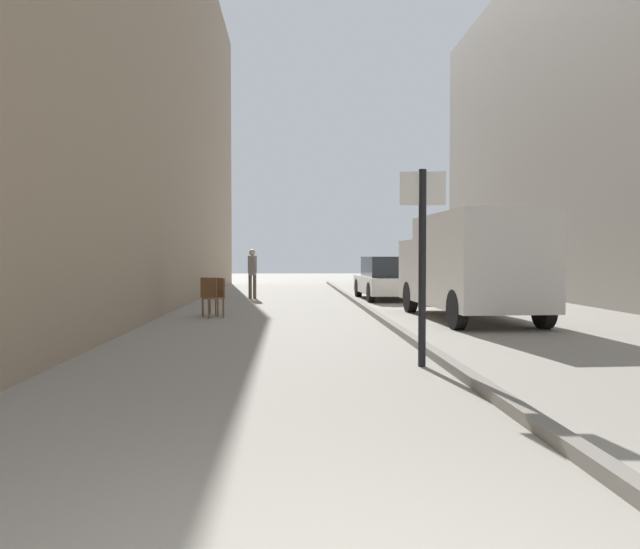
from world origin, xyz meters
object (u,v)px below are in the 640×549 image
street_sign_post (422,250)px  cafe_chair_by_doorway (211,293)px  parked_car (388,278)px  pedestrian_main_foreground (252,270)px  cafe_chair_near_window (217,295)px  delivery_van (469,264)px

street_sign_post → cafe_chair_by_doorway: bearing=-58.5°
parked_car → street_sign_post: street_sign_post is taller
street_sign_post → pedestrian_main_foreground: bearing=-72.4°
pedestrian_main_foreground → cafe_chair_near_window: size_ratio=1.81×
delivery_van → street_sign_post: bearing=-114.0°
cafe_chair_near_window → cafe_chair_by_doorway: 0.52m
parked_car → cafe_chair_by_doorway: parked_car is taller
parked_car → cafe_chair_by_doorway: size_ratio=4.53×
pedestrian_main_foreground → parked_car: bearing=15.0°
pedestrian_main_foreground → cafe_chair_near_window: bearing=-72.2°
delivery_van → parked_car: delivery_van is taller
pedestrian_main_foreground → cafe_chair_near_window: (-0.46, -6.72, -0.44)m
parked_car → street_sign_post: (-1.60, -13.10, 0.83)m
parked_car → cafe_chair_near_window: (-5.09, -6.18, -0.17)m
street_sign_post → cafe_chair_by_doorway: street_sign_post is taller
pedestrian_main_foreground → parked_car: pedestrian_main_foreground is taller
pedestrian_main_foreground → parked_car: 4.67m
delivery_van → cafe_chair_near_window: size_ratio=6.00×
pedestrian_main_foreground → cafe_chair_near_window: 6.75m
delivery_van → street_sign_post: (-2.38, -6.11, 0.26)m
delivery_van → cafe_chair_by_doorway: (-6.07, 1.30, -0.74)m
delivery_van → cafe_chair_by_doorway: 6.25m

